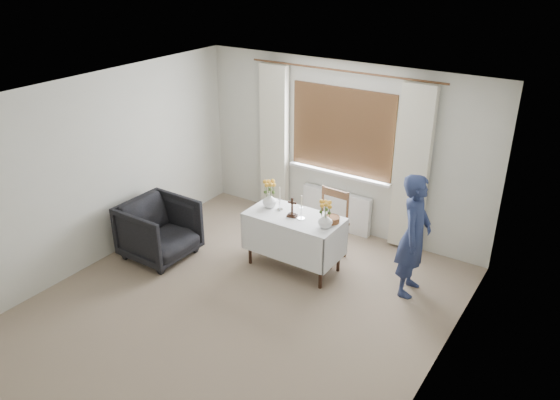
% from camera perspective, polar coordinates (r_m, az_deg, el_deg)
% --- Properties ---
extents(ground, '(5.00, 5.00, 0.00)m').
position_cam_1_polar(ground, '(6.61, -4.27, -11.13)').
color(ground, gray).
rests_on(ground, ground).
extents(altar_table, '(1.24, 0.64, 0.76)m').
position_cam_1_polar(altar_table, '(7.15, 1.46, -4.39)').
color(altar_table, white).
rests_on(altar_table, ground).
extents(wooden_chair, '(0.46, 0.46, 0.97)m').
position_cam_1_polar(wooden_chair, '(7.33, 4.91, -2.80)').
color(wooden_chair, brown).
rests_on(wooden_chair, ground).
extents(armchair, '(0.89, 0.87, 0.81)m').
position_cam_1_polar(armchair, '(7.57, -12.50, -3.08)').
color(armchair, black).
rests_on(armchair, ground).
extents(person, '(0.43, 0.60, 1.55)m').
position_cam_1_polar(person, '(6.67, 13.83, -3.63)').
color(person, navy).
rests_on(person, ground).
extents(radiator, '(1.10, 0.10, 0.60)m').
position_cam_1_polar(radiator, '(8.22, 5.90, -1.03)').
color(radiator, silver).
rests_on(radiator, ground).
extents(wooden_cross, '(0.14, 0.11, 0.26)m').
position_cam_1_polar(wooden_cross, '(6.90, 1.28, -0.77)').
color(wooden_cross, black).
rests_on(wooden_cross, altar_table).
extents(candlestick_left, '(0.11, 0.11, 0.33)m').
position_cam_1_polar(candlestick_left, '(7.06, -0.04, 0.14)').
color(candlestick_left, white).
rests_on(candlestick_left, altar_table).
extents(candlestick_right, '(0.10, 0.10, 0.32)m').
position_cam_1_polar(candlestick_right, '(6.83, 2.24, -0.77)').
color(candlestick_right, white).
rests_on(candlestick_right, altar_table).
extents(flower_vase_left, '(0.19, 0.19, 0.20)m').
position_cam_1_polar(flower_vase_left, '(7.17, -1.09, -0.02)').
color(flower_vase_left, white).
rests_on(flower_vase_left, altar_table).
extents(flower_vase_right, '(0.22, 0.22, 0.19)m').
position_cam_1_polar(flower_vase_right, '(6.67, 4.74, -2.14)').
color(flower_vase_right, white).
rests_on(flower_vase_right, altar_table).
extents(wicker_basket, '(0.23, 0.23, 0.08)m').
position_cam_1_polar(wicker_basket, '(6.83, 5.43, -2.03)').
color(wicker_basket, brown).
rests_on(wicker_basket, altar_table).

